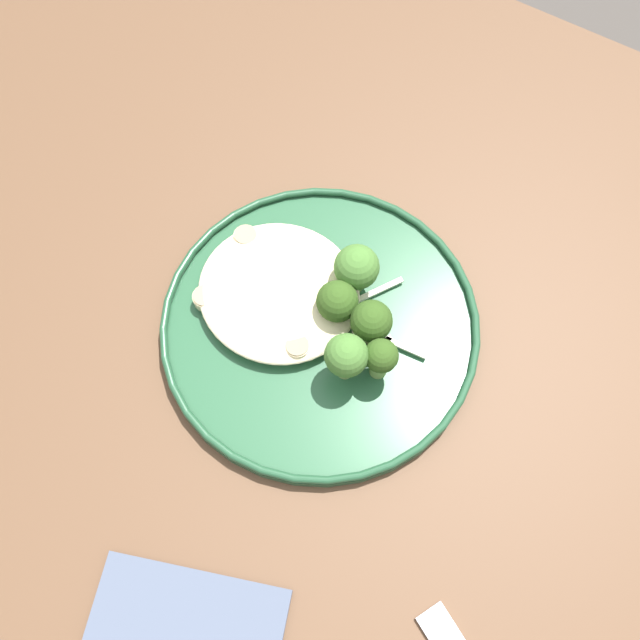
{
  "coord_description": "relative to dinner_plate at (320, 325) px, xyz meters",
  "views": [
    {
      "loc": [
        -0.11,
        0.19,
        1.33
      ],
      "look_at": [
        0.02,
        -0.03,
        0.76
      ],
      "focal_mm": 39.14,
      "sensor_mm": 36.0,
      "label": 1
    }
  ],
  "objects": [
    {
      "name": "broccoli_floret_near_rim",
      "position": [
        -0.04,
        -0.01,
        0.03
      ],
      "size": [
        0.04,
        0.04,
        0.05
      ],
      "color": "#89A356",
      "rests_on": "dinner_plate"
    },
    {
      "name": "broccoli_floret_split_head",
      "position": [
        -0.04,
        0.03,
        0.04
      ],
      "size": [
        0.04,
        0.04,
        0.06
      ],
      "color": "#7A994C",
      "rests_on": "dinner_plate"
    },
    {
      "name": "seared_scallop_center_golden",
      "position": [
        0.07,
        -0.02,
        0.01
      ],
      "size": [
        0.03,
        0.03,
        0.02
      ],
      "color": "#DBB77A",
      "rests_on": "dinner_plate"
    },
    {
      "name": "broccoli_floret_left_leaning",
      "position": [
        -0.01,
        -0.01,
        0.03
      ],
      "size": [
        0.04,
        0.04,
        0.05
      ],
      "color": "#89A356",
      "rests_on": "dinner_plate"
    },
    {
      "name": "seared_scallop_half_hidden",
      "position": [
        0.02,
        0.02,
        0.01
      ],
      "size": [
        0.03,
        0.03,
        0.01
      ],
      "color": "#E5C689",
      "rests_on": "dinner_plate"
    },
    {
      "name": "dinner_plate",
      "position": [
        0.0,
        0.0,
        0.0
      ],
      "size": [
        0.29,
        0.29,
        0.02
      ],
      "color": "#235133",
      "rests_on": "wooden_dining_table"
    },
    {
      "name": "noodle_bed",
      "position": [
        0.05,
        -0.0,
        0.01
      ],
      "size": [
        0.15,
        0.14,
        0.02
      ],
      "color": "beige",
      "rests_on": "dinner_plate"
    },
    {
      "name": "onion_sliver_pale_crescent",
      "position": [
        -0.07,
        -0.02,
        0.01
      ],
      "size": [
        0.05,
        0.01,
        0.0
      ],
      "primitive_type": "cube",
      "rotation": [
        0.0,
        0.0,
        0.1
      ],
      "color": "silver",
      "rests_on": "dinner_plate"
    },
    {
      "name": "ground",
      "position": [
        -0.02,
        0.03,
        -0.75
      ],
      "size": [
        6.0,
        6.0,
        0.0
      ],
      "primitive_type": "plane",
      "color": "#47423D"
    },
    {
      "name": "onion_sliver_long_sliver",
      "position": [
        -0.03,
        -0.01,
        0.01
      ],
      "size": [
        0.03,
        0.05,
        0.0
      ],
      "primitive_type": "cube",
      "rotation": [
        0.0,
        0.0,
        5.22
      ],
      "color": "silver",
      "rests_on": "dinner_plate"
    },
    {
      "name": "seared_scallop_large_seared",
      "position": [
        0.1,
        0.04,
        0.01
      ],
      "size": [
        0.02,
        0.02,
        0.01
      ],
      "color": "beige",
      "rests_on": "dinner_plate"
    },
    {
      "name": "seared_scallop_left_edge",
      "position": [
        0.04,
        -0.02,
        0.01
      ],
      "size": [
        0.03,
        0.03,
        0.02
      ],
      "color": "#E5C689",
      "rests_on": "dinner_plate"
    },
    {
      "name": "onion_sliver_curled_piece",
      "position": [
        -0.03,
        -0.05,
        0.01
      ],
      "size": [
        0.03,
        0.05,
        0.0
      ],
      "primitive_type": "cube",
      "rotation": [
        0.0,
        0.0,
        1.01
      ],
      "color": "silver",
      "rests_on": "dinner_plate"
    },
    {
      "name": "broccoli_floret_tall_stalk",
      "position": [
        -0.07,
        0.01,
        0.03
      ],
      "size": [
        0.03,
        0.03,
        0.05
      ],
      "color": "#7A994C",
      "rests_on": "dinner_plate"
    },
    {
      "name": "seared_scallop_tilted_round",
      "position": [
        0.0,
        0.03,
        0.01
      ],
      "size": [
        0.02,
        0.02,
        0.02
      ],
      "color": "beige",
      "rests_on": "dinner_plate"
    },
    {
      "name": "broccoli_floret_rear_charred",
      "position": [
        -0.01,
        -0.05,
        0.04
      ],
      "size": [
        0.04,
        0.04,
        0.06
      ],
      "color": "#7A994C",
      "rests_on": "dinner_plate"
    },
    {
      "name": "seared_scallop_front_small",
      "position": [
        -0.0,
        -0.01,
        0.01
      ],
      "size": [
        0.03,
        0.03,
        0.01
      ],
      "color": "beige",
      "rests_on": "dinner_plate"
    },
    {
      "name": "wooden_dining_table",
      "position": [
        -0.02,
        0.03,
        -0.09
      ],
      "size": [
        1.4,
        1.0,
        0.74
      ],
      "color": "brown",
      "rests_on": "ground"
    },
    {
      "name": "seared_scallop_on_noodles",
      "position": [
        0.1,
        -0.03,
        0.01
      ],
      "size": [
        0.02,
        0.02,
        0.02
      ],
      "color": "beige",
      "rests_on": "dinner_plate"
    },
    {
      "name": "folded_napkin",
      "position": [
        -0.04,
        0.27,
        -0.0
      ],
      "size": [
        0.17,
        0.14,
        0.01
      ],
      "primitive_type": "cube",
      "rotation": [
        0.0,
        0.0,
        0.35
      ],
      "color": "#4C566B",
      "rests_on": "wooden_dining_table"
    },
    {
      "name": "onion_sliver_short_strip",
      "position": [
        -0.05,
        0.01,
        0.01
      ],
      "size": [
        0.03,
        0.05,
        0.0
      ],
      "primitive_type": "cube",
      "rotation": [
        0.0,
        0.0,
        4.31
      ],
      "color": "silver",
      "rests_on": "dinner_plate"
    }
  ]
}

